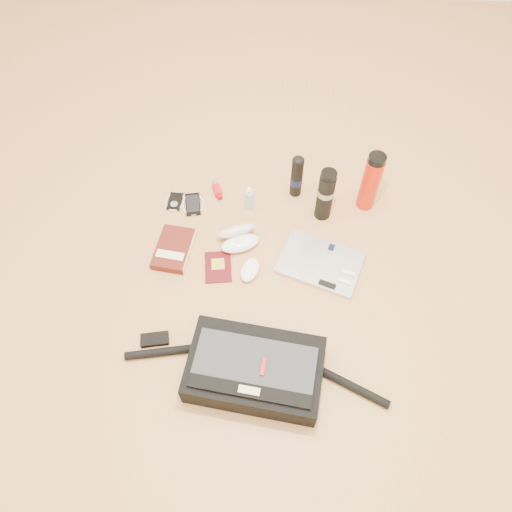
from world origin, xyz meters
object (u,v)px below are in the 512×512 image
Objects in this scene: book at (174,249)px; messenger_bag at (254,370)px; thermos_black at (325,195)px; thermos_red at (371,182)px; laptop at (321,263)px.

messenger_bag is at bearing -46.83° from book.
thermos_black is 0.19m from thermos_red.
laptop is (0.24, 0.45, -0.05)m from messenger_bag.
book is at bearing -160.29° from thermos_red.
thermos_red is (0.18, 0.06, 0.01)m from thermos_black.
laptop is 1.43× the size of thermos_black.
thermos_red is (0.19, 0.31, 0.13)m from laptop.
thermos_red is (0.43, 0.76, 0.08)m from messenger_bag.
thermos_black reaches higher than laptop.
thermos_red is at bearing 28.32° from book.
messenger_bag is at bearing -119.33° from thermos_red.
messenger_bag reaches higher than laptop.
thermos_black is at bearing 28.35° from book.
messenger_bag is 3.21× the size of thermos_red.
thermos_red is at bearing 78.30° from laptop.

